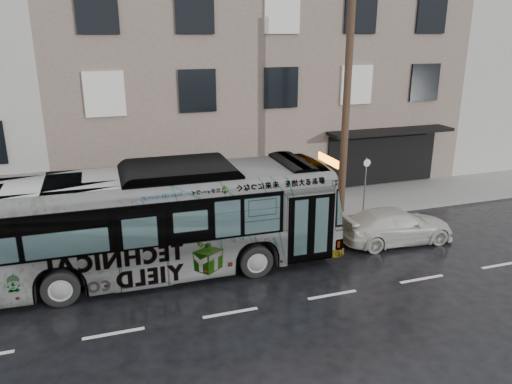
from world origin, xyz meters
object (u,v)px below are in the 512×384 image
(utility_pole_front, at_px, (346,109))
(bus, at_px, (142,222))
(sign_post, at_px, (365,185))
(white_sedan, at_px, (396,226))

(utility_pole_front, height_order, bus, utility_pole_front)
(bus, bearing_deg, sign_post, -74.18)
(utility_pole_front, relative_size, sign_post, 3.75)
(white_sedan, bearing_deg, bus, 90.77)
(utility_pole_front, bearing_deg, sign_post, 0.00)
(utility_pole_front, xyz_separation_m, sign_post, (1.10, 0.00, -3.30))
(sign_post, bearing_deg, white_sedan, -96.32)
(sign_post, relative_size, white_sedan, 0.54)
(utility_pole_front, distance_m, bus, 9.33)
(utility_pole_front, bearing_deg, bus, -163.29)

